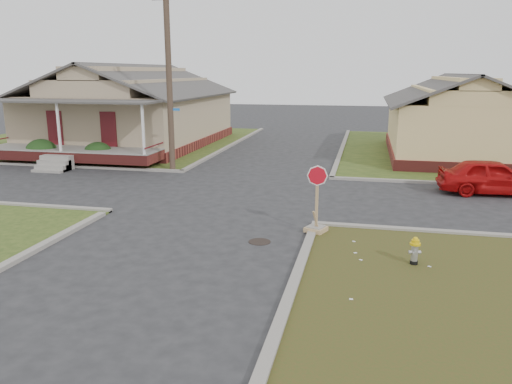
% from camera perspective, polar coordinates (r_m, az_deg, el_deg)
% --- Properties ---
extents(ground, '(120.00, 120.00, 0.00)m').
position_cam_1_polar(ground, '(15.44, -7.23, -4.49)').
color(ground, '#272729').
rests_on(ground, ground).
extents(verge_far_left, '(19.00, 19.00, 0.05)m').
position_cam_1_polar(verge_far_left, '(36.86, -17.01, 5.62)').
color(verge_far_left, '#314518').
rests_on(verge_far_left, ground).
extents(curbs, '(80.00, 40.00, 0.12)m').
position_cam_1_polar(curbs, '(20.03, -2.45, -0.17)').
color(curbs, gray).
rests_on(curbs, ground).
extents(manhole, '(0.64, 0.64, 0.01)m').
position_cam_1_polar(manhole, '(14.40, 0.41, -5.70)').
color(manhole, black).
rests_on(manhole, ground).
extents(corner_house, '(10.10, 15.50, 5.30)m').
position_cam_1_polar(corner_house, '(34.07, -13.91, 9.02)').
color(corner_house, maroon).
rests_on(corner_house, ground).
extents(side_house_yellow, '(7.60, 11.60, 4.70)m').
position_cam_1_polar(side_house_yellow, '(30.80, 21.93, 7.83)').
color(side_house_yellow, maroon).
rests_on(side_house_yellow, ground).
extents(utility_pole, '(1.80, 0.28, 9.00)m').
position_cam_1_polar(utility_pole, '(24.50, -9.93, 13.16)').
color(utility_pole, '#3D2D23').
rests_on(utility_pole, ground).
extents(fire_hydrant, '(0.27, 0.27, 0.72)m').
position_cam_1_polar(fire_hydrant, '(13.16, 17.69, -6.24)').
color(fire_hydrant, black).
rests_on(fire_hydrant, ground).
extents(stop_sign, '(0.58, 0.57, 2.04)m').
position_cam_1_polar(stop_sign, '(15.13, 6.90, -2.91)').
color(stop_sign, tan).
rests_on(stop_sign, ground).
extents(red_sedan, '(4.22, 1.89, 1.41)m').
position_cam_1_polar(red_sedan, '(21.91, 25.42, 1.59)').
color(red_sedan, '#B70D0D').
rests_on(red_sedan, ground).
extents(hedge_left, '(1.58, 1.29, 1.21)m').
position_cam_1_polar(hedge_left, '(28.75, -23.30, 4.27)').
color(hedge_left, '#1B3E16').
rests_on(hedge_left, verge_far_left).
extents(hedge_right, '(1.49, 1.22, 1.14)m').
position_cam_1_polar(hedge_right, '(27.38, -17.60, 4.25)').
color(hedge_right, '#1B3E16').
rests_on(hedge_right, verge_far_left).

